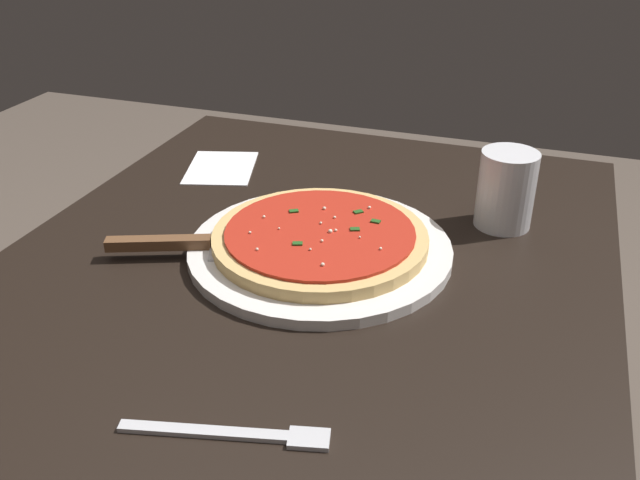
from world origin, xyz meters
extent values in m
cube|color=black|center=(0.41, -0.30, 0.35)|extent=(0.06, 0.06, 0.71)
cube|color=black|center=(0.41, 0.30, 0.35)|extent=(0.06, 0.06, 0.71)
cube|color=black|center=(0.00, 0.00, 0.72)|extent=(0.95, 0.75, 0.03)
cylinder|color=white|center=(0.04, -0.01, 0.74)|extent=(0.33, 0.33, 0.01)
cylinder|color=#DBB26B|center=(0.04, -0.01, 0.76)|extent=(0.27, 0.27, 0.02)
cylinder|color=red|center=(0.04, -0.01, 0.77)|extent=(0.24, 0.24, 0.00)
sphere|color=#EFEACC|center=(0.09, 0.00, 0.77)|extent=(0.00, 0.00, 0.00)
sphere|color=#EFEACC|center=(-0.04, -0.04, 0.77)|extent=(0.00, 0.00, 0.00)
sphere|color=#EFEACC|center=(-0.02, -0.02, 0.77)|extent=(0.00, 0.00, 0.00)
sphere|color=#EFEACC|center=(0.02, 0.04, 0.77)|extent=(0.00, 0.00, 0.00)
sphere|color=#EFEACC|center=(0.03, -0.07, 0.77)|extent=(0.00, 0.00, 0.00)
sphere|color=#EFEACC|center=(0.04, -0.03, 0.77)|extent=(0.01, 0.01, 0.01)
sphere|color=#EFEACC|center=(-0.04, 0.04, 0.77)|extent=(0.00, 0.00, 0.00)
sphere|color=#EFEACC|center=(0.07, -0.02, 0.77)|extent=(0.00, 0.00, 0.00)
sphere|color=#EFEACC|center=(0.12, -0.06, 0.77)|extent=(0.00, 0.00, 0.00)
sphere|color=#EFEACC|center=(0.04, -0.03, 0.77)|extent=(0.00, 0.00, 0.00)
sphere|color=#EFEACC|center=(0.01, -0.10, 0.77)|extent=(0.00, 0.00, 0.00)
sphere|color=#EFEACC|center=(0.05, 0.07, 0.77)|extent=(0.00, 0.00, 0.00)
sphere|color=#EFEACC|center=(0.00, 0.07, 0.77)|extent=(0.00, 0.00, 0.00)
sphere|color=#EFEACC|center=(0.05, -0.01, 0.77)|extent=(0.00, 0.00, 0.00)
sphere|color=#EFEACC|center=(0.01, -0.03, 0.77)|extent=(0.00, 0.00, 0.00)
cube|color=#23561E|center=(0.07, 0.04, 0.77)|extent=(0.01, 0.01, 0.00)
cube|color=#23561E|center=(0.08, -0.07, 0.77)|extent=(0.01, 0.01, 0.00)
cube|color=#23561E|center=(0.10, -0.05, 0.77)|extent=(0.01, 0.01, 0.00)
cube|color=#23561E|center=(0.05, -0.05, 0.77)|extent=(0.01, 0.01, 0.00)
cube|color=#23561E|center=(-0.01, 0.00, 0.77)|extent=(0.01, 0.01, 0.00)
cube|color=silver|center=(0.00, 0.07, 0.75)|extent=(0.10, 0.11, 0.00)
cube|color=brown|center=(-0.04, 0.17, 0.76)|extent=(0.06, 0.13, 0.01)
cylinder|color=silver|center=(0.19, -0.22, 0.79)|extent=(0.08, 0.08, 0.11)
cube|color=white|center=(0.25, 0.23, 0.74)|extent=(0.16, 0.14, 0.00)
cube|color=silver|center=(-0.29, -0.02, 0.74)|extent=(0.05, 0.15, 0.00)
cube|color=silver|center=(-0.27, -0.11, 0.74)|extent=(0.03, 0.04, 0.00)
camera|label=1|loc=(-0.68, -0.26, 1.17)|focal=38.81mm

